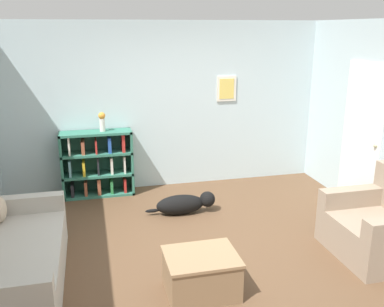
# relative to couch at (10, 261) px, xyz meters

# --- Properties ---
(ground_plane) EXTENTS (14.00, 14.00, 0.00)m
(ground_plane) POSITION_rel_couch_xyz_m (2.01, 0.31, -0.29)
(ground_plane) COLOR brown
(wall_back) EXTENTS (5.60, 0.13, 2.60)m
(wall_back) POSITION_rel_couch_xyz_m (2.01, 2.56, 1.01)
(wall_back) COLOR silver
(wall_back) RESTS_ON ground_plane
(couch) EXTENTS (0.87, 1.98, 0.83)m
(couch) POSITION_rel_couch_xyz_m (0.00, 0.00, 0.00)
(couch) COLOR #ADA89E
(couch) RESTS_ON ground_plane
(bookshelf) EXTENTS (1.06, 0.34, 1.00)m
(bookshelf) POSITION_rel_couch_xyz_m (0.92, 2.34, 0.20)
(bookshelf) COLOR #2D6B56
(bookshelf) RESTS_ON ground_plane
(recliner_chair) EXTENTS (0.93, 1.04, 0.94)m
(recliner_chair) POSITION_rel_couch_xyz_m (3.98, -0.27, 0.04)
(recliner_chair) COLOR gray
(recliner_chair) RESTS_ON ground_plane
(coffee_table) EXTENTS (0.70, 0.57, 0.40)m
(coffee_table) POSITION_rel_couch_xyz_m (1.81, -0.52, -0.08)
(coffee_table) COLOR #846647
(coffee_table) RESTS_ON ground_plane
(dog) EXTENTS (0.98, 0.25, 0.29)m
(dog) POSITION_rel_couch_xyz_m (2.06, 1.32, -0.15)
(dog) COLOR black
(dog) RESTS_ON ground_plane
(vase) EXTENTS (0.10, 0.10, 0.29)m
(vase) POSITION_rel_couch_xyz_m (1.03, 2.32, 0.87)
(vase) COLOR silver
(vase) RESTS_ON bookshelf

